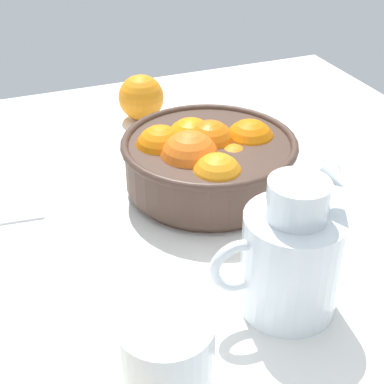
% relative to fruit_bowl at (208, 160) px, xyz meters
% --- Properties ---
extents(ground_plane, '(1.14, 1.07, 0.03)m').
position_rel_fruit_bowl_xyz_m(ground_plane, '(-0.09, -0.06, -0.07)').
color(ground_plane, white).
extents(fruit_bowl, '(0.26, 0.26, 0.11)m').
position_rel_fruit_bowl_xyz_m(fruit_bowl, '(0.00, 0.00, 0.00)').
color(fruit_bowl, '#473328').
rests_on(fruit_bowl, ground_plane).
extents(juice_pitcher, '(0.15, 0.11, 0.17)m').
position_rel_fruit_bowl_xyz_m(juice_pitcher, '(-0.01, -0.26, 0.01)').
color(juice_pitcher, white).
rests_on(juice_pitcher, ground_plane).
extents(juice_glass, '(0.09, 0.09, 0.12)m').
position_rel_fruit_bowl_xyz_m(juice_glass, '(-0.19, -0.35, -0.00)').
color(juice_glass, white).
rests_on(juice_glass, ground_plane).
extents(loose_orange_1, '(0.08, 0.08, 0.08)m').
position_rel_fruit_bowl_xyz_m(loose_orange_1, '(-0.02, 0.28, -0.01)').
color(loose_orange_1, orange).
rests_on(loose_orange_1, ground_plane).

